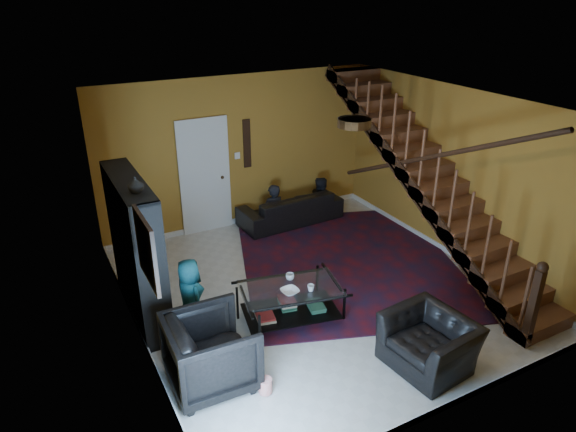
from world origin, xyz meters
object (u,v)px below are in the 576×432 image
(sofa, at_px, (290,208))
(armchair_right, at_px, (429,342))
(armchair_left, at_px, (211,352))
(coffee_table, at_px, (291,301))
(bookshelf, at_px, (137,252))

(sofa, height_order, armchair_right, armchair_right)
(armchair_left, bearing_deg, coffee_table, -62.64)
(bookshelf, xyz_separation_m, armchair_right, (2.76, -2.67, -0.65))
(sofa, distance_m, coffee_table, 3.17)
(sofa, height_order, armchair_left, armchair_left)
(armchair_left, distance_m, coffee_table, 1.53)
(sofa, bearing_deg, armchair_right, 81.11)
(sofa, bearing_deg, coffee_table, 59.09)
(sofa, xyz_separation_m, armchair_right, (-0.47, -4.37, 0.03))
(bookshelf, relative_size, armchair_left, 2.10)
(sofa, xyz_separation_m, coffee_table, (-1.50, -2.80, 0.01))
(armchair_left, bearing_deg, armchair_right, -109.16)
(bookshelf, distance_m, sofa, 3.71)
(armchair_right, bearing_deg, bookshelf, -140.38)
(armchair_right, relative_size, coffee_table, 0.67)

